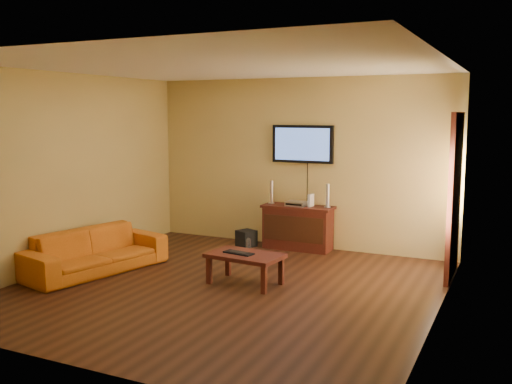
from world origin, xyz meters
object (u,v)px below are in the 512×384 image
Objects in this scene: subwoofer at (246,238)px; bottle at (249,244)px; television at (303,144)px; keyboard at (239,253)px; speaker_left at (271,193)px; sofa at (95,244)px; av_receiver at (297,204)px; game_console at (311,200)px; speaker_right at (328,197)px; media_console at (298,227)px; coffee_table at (245,258)px.

bottle is (0.16, -0.25, -0.03)m from subwoofer.
television reaches higher than keyboard.
speaker_left is 0.92m from bottle.
sofa reaches higher than bottle.
av_receiver is 1.02m from subwoofer.
speaker_right is at bearing 14.57° from game_console.
sofa is at bearing -122.57° from speaker_left.
media_console is at bearing -90.00° from television.
sofa is at bearing -170.50° from coffee_table.
speaker_left reaches higher than subwoofer.
keyboard is at bearing -89.85° from media_console.
av_receiver is at bearing 90.61° from keyboard.
coffee_table is at bearing -86.02° from game_console.
speaker_left is 0.84m from subwoofer.
television is at bearing 90.00° from media_console.
television is at bearing -24.61° from sofa.
media_console is at bearing -169.59° from game_console.
coffee_table is 2.10m from game_console.
speaker_right is (0.39, 2.08, 0.53)m from coffee_table.
coffee_table is 4.62× the size of bottle.
speaker_left is 1.42× the size of subwoofer.
av_receiver reaches higher than subwoofer.
av_receiver is at bearing 33.15° from bottle.
television is 4.80× the size of bottle.
television is 0.90m from game_console.
television is 1.77m from subwoofer.
speaker_right is 2.21m from keyboard.
media_console reaches higher than coffee_table.
speaker_right is at bearing 10.03° from av_receiver.
coffee_table is 2.38× the size of keyboard.
av_receiver is at bearing -26.56° from sofa.
bottle is (-0.74, 1.60, -0.24)m from coffee_table.
av_receiver is 1.59× the size of game_console.
subwoofer is (-0.82, -0.18, -0.22)m from media_console.
av_receiver is (0.46, -0.05, -0.13)m from speaker_left.
sofa is 2.05m from keyboard.
speaker_right is 0.90× the size of keyboard.
speaker_right is at bearing 22.79° from bottle.
game_console is at bearing -29.33° from sofa.
coffee_table is at bearing -87.93° from television.
media_console is 0.49m from game_console.
subwoofer is (-1.03, -0.19, -0.67)m from game_console.
media_console is at bearing 45.19° from av_receiver.
game_console is (2.23, 2.40, 0.41)m from sofa.
media_console is 2.04m from coffee_table.
game_console is at bearing -2.23° from speaker_left.
sofa is 3.52m from speaker_right.
media_console is 0.83m from bottle.
speaker_right reaches higher than av_receiver.
coffee_table is 3.06× the size of av_receiver.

